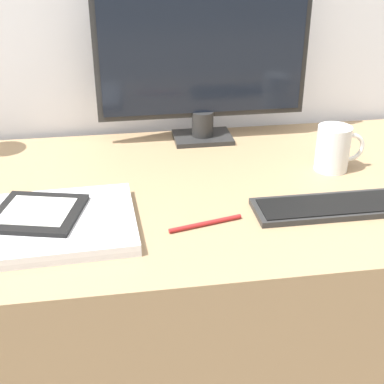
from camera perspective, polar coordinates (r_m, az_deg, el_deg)
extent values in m
cube|color=#997A56|center=(1.36, -0.80, -13.48)|extent=(1.34, 0.70, 0.73)
cube|color=#262626|center=(1.41, 1.12, 5.85)|extent=(0.15, 0.11, 0.01)
cylinder|color=#262626|center=(1.40, 1.14, 7.32)|extent=(0.06, 0.06, 0.06)
cube|color=#262626|center=(1.35, 1.17, 15.28)|extent=(0.53, 0.01, 0.36)
cube|color=black|center=(1.34, 1.24, 15.21)|extent=(0.50, 0.01, 0.33)
cube|color=#282828|center=(1.10, 14.51, -1.56)|extent=(0.31, 0.10, 0.01)
cube|color=black|center=(1.09, 14.60, -1.29)|extent=(0.29, 0.08, 0.00)
cube|color=silver|center=(1.03, -15.50, -3.69)|extent=(0.35, 0.26, 0.01)
cube|color=silver|center=(1.03, -15.58, -3.13)|extent=(0.35, 0.26, 0.01)
cube|color=black|center=(1.04, -16.18, -2.15)|extent=(0.19, 0.19, 0.01)
cube|color=silver|center=(1.04, -16.21, -1.91)|extent=(0.15, 0.14, 0.00)
cylinder|color=white|center=(1.26, 14.78, 4.51)|extent=(0.08, 0.08, 0.10)
torus|color=white|center=(1.28, 16.53, 4.59)|extent=(0.07, 0.01, 0.07)
cylinder|color=maroon|center=(1.01, 1.46, -3.38)|extent=(0.14, 0.04, 0.01)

